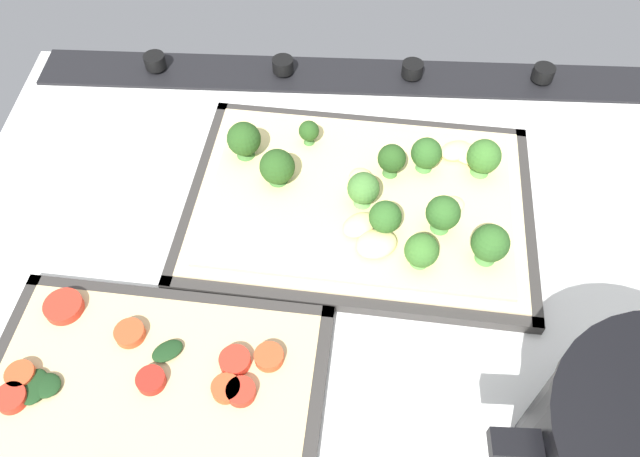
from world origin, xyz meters
TOP-DOWN VIEW (x-y plane):
  - ground_plane at (0.00, 0.00)cm, footprint 85.15×68.11cm
  - stove_control_panel at (0.00, -30.55)cm, footprint 81.74×7.00cm
  - baking_tray_front at (-1.80, -8.39)cm, footprint 40.06×30.05cm
  - broccoli_pizza at (-2.79, -8.30)cm, footprint 37.47×27.46cm
  - baking_tray_back at (16.77, 15.22)cm, footprint 32.59×24.66cm
  - veggie_pizza_back at (17.05, 14.82)cm, footprint 30.02×22.09cm

SIDE VIEW (x-z plane):
  - ground_plane at x=0.00cm, z-range -3.00..0.00cm
  - baking_tray_front at x=-1.80cm, z-range -0.29..1.01cm
  - baking_tray_back at x=16.77cm, z-range -0.27..1.03cm
  - stove_control_panel at x=0.00cm, z-range -0.76..1.84cm
  - veggie_pizza_back at x=17.05cm, z-range 0.14..2.04cm
  - broccoli_pizza at x=-2.79cm, z-range -0.88..5.15cm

